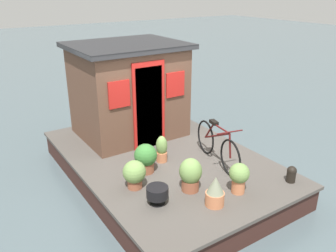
{
  "coord_description": "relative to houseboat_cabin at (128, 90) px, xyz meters",
  "views": [
    {
      "loc": [
        -5.28,
        3.35,
        3.65
      ],
      "look_at": [
        -0.2,
        0.0,
        1.19
      ],
      "focal_mm": 37.4,
      "sensor_mm": 36.0,
      "label": 1
    }
  ],
  "objects": [
    {
      "name": "houseboat_cabin",
      "position": [
        0.0,
        0.0,
        0.0
      ],
      "size": [
        1.95,
        2.34,
        2.03
      ],
      "color": "brown",
      "rests_on": "houseboat_deck"
    },
    {
      "name": "charcoal_grill",
      "position": [
        -2.72,
        0.95,
        -0.83
      ],
      "size": [
        0.35,
        0.35,
        0.29
      ],
      "color": "black",
      "rests_on": "houseboat_deck"
    },
    {
      "name": "ground_plane",
      "position": [
        -1.38,
        0.0,
        -1.52
      ],
      "size": [
        60.0,
        60.0,
        0.0
      ],
      "primitive_type": "plane",
      "color": "#4C5B60"
    },
    {
      "name": "bicycle",
      "position": [
        -2.22,
        -0.68,
        -0.65
      ],
      "size": [
        1.62,
        0.54,
        0.82
      ],
      "color": "black",
      "rests_on": "houseboat_deck"
    },
    {
      "name": "potted_plant_rosemary",
      "position": [
        -3.18,
        -0.31,
        -0.73
      ],
      "size": [
        0.33,
        0.33,
        0.52
      ],
      "color": "#C6754C",
      "rests_on": "houseboat_deck"
    },
    {
      "name": "houseboat_deck",
      "position": [
        -1.38,
        0.0,
        -1.27
      ],
      "size": [
        4.97,
        3.32,
        0.49
      ],
      "color": "#4C4742",
      "rests_on": "ground_plane"
    },
    {
      "name": "potted_plant_thyme",
      "position": [
        -2.13,
        1.03,
        -0.76
      ],
      "size": [
        0.39,
        0.39,
        0.49
      ],
      "color": "#935138",
      "rests_on": "houseboat_deck"
    },
    {
      "name": "mooring_bollard",
      "position": [
        -3.44,
        -1.31,
        -0.87
      ],
      "size": [
        0.16,
        0.16,
        0.29
      ],
      "color": "black",
      "rests_on": "houseboat_deck"
    },
    {
      "name": "potted_plant_ivy",
      "position": [
        -1.76,
        0.6,
        -0.74
      ],
      "size": [
        0.41,
        0.41,
        0.54
      ],
      "color": "#935138",
      "rests_on": "houseboat_deck"
    },
    {
      "name": "potted_plant_succulent",
      "position": [
        -2.7,
        0.3,
        -0.73
      ],
      "size": [
        0.37,
        0.37,
        0.57
      ],
      "color": "#935138",
      "rests_on": "houseboat_deck"
    },
    {
      "name": "potted_plant_mint",
      "position": [
        -3.24,
        0.24,
        -0.79
      ],
      "size": [
        0.3,
        0.3,
        0.49
      ],
      "color": "#C6754C",
      "rests_on": "houseboat_deck"
    },
    {
      "name": "potted_plant_lavender",
      "position": [
        -1.57,
        0.14,
        -0.77
      ],
      "size": [
        0.22,
        0.22,
        0.52
      ],
      "color": "#C6754C",
      "rests_on": "houseboat_deck"
    }
  ]
}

